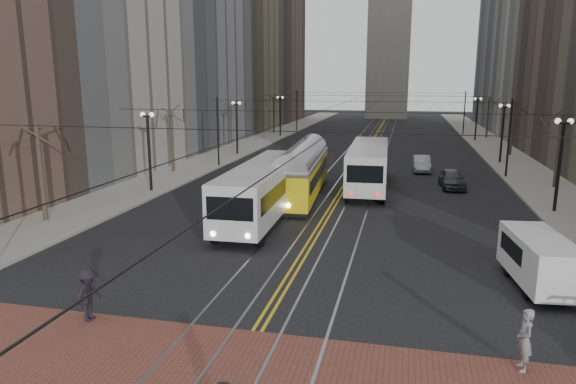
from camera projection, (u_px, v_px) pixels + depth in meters
The scene contains 20 objects.
ground at pixel (265, 318), 17.81m from camera, with size 260.00×260.00×0.00m, color black.
sidewalk_left at pixel (245, 146), 63.94m from camera, with size 5.00×140.00×0.15m, color gray.
sidewalk_right at pixel (501, 154), 57.37m from camera, with size 5.00×140.00×0.15m, color gray.
crosswalk_band at pixel (226, 382), 14.00m from camera, with size 25.00×6.00×0.01m, color brown.
streetcar_rails at pixel (366, 150), 60.67m from camera, with size 4.80×130.00×0.02m, color gray.
centre_lines at pixel (366, 150), 60.67m from camera, with size 0.42×130.00×0.01m, color gold.
building_left_mid at pixel (165, 7), 63.60m from camera, with size 16.00×20.00×34.00m, color slate.
building_left_far at pixel (256, 19), 101.06m from camera, with size 16.00×20.00×40.00m, color brown.
building_right_far at pixel (535, 11), 89.89m from camera, with size 16.00×20.00×40.00m, color slate.
lamp_posts at pixel (353, 143), 44.60m from camera, with size 27.60×57.20×5.60m.
street_trees at pixel (360, 135), 50.79m from camera, with size 31.68×53.28×5.60m.
trolley_wires at pixel (360, 126), 50.19m from camera, with size 25.96×120.00×6.60m.
transit_bus at pixel (264, 192), 30.46m from camera, with size 2.70×12.95×3.24m, color silver.
streetcar at pixel (303, 176), 36.18m from camera, with size 2.36×12.72×3.00m, color yellow.
rear_bus at pixel (368, 167), 39.13m from camera, with size 2.73×12.54×3.27m, color silver.
cargo_van at pixel (539, 263), 20.20m from camera, with size 1.83×4.75×2.10m, color white.
sedan_grey at pixel (452, 179), 39.32m from camera, with size 1.71×4.24×1.44m, color #3C3E44.
sedan_silver at pixel (422, 164), 46.60m from camera, with size 1.47×4.22×1.39m, color #A2A4A9.
pedestrian_b at pixel (525, 340), 14.43m from camera, with size 0.67×0.44×1.84m, color gray.
pedestrian_d at pixel (88, 295), 17.46m from camera, with size 1.19×0.69×1.85m, color black.
Camera 1 is at (4.47, -15.88, 8.06)m, focal length 32.00 mm.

